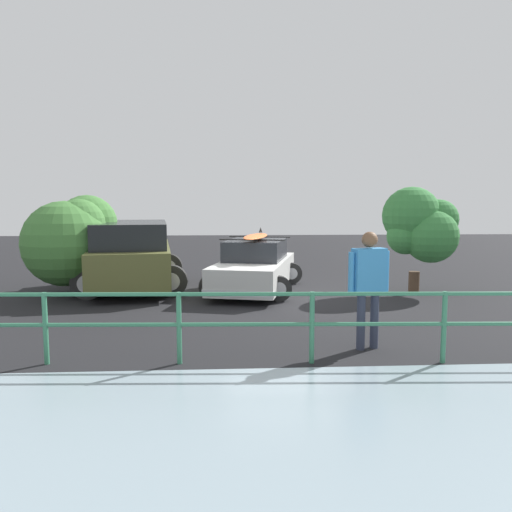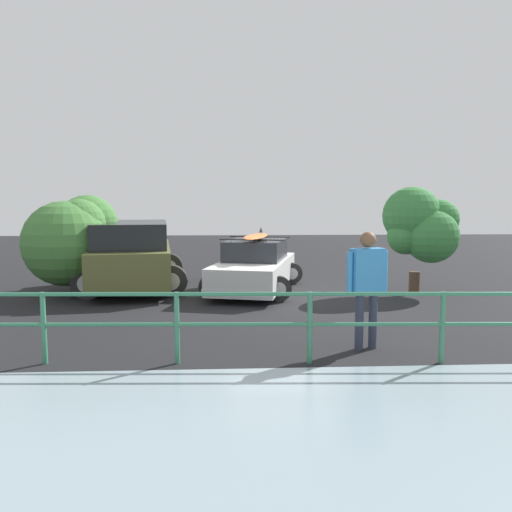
% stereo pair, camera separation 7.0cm
% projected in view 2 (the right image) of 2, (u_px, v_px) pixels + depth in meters
% --- Properties ---
extents(ground_plane, '(44.00, 44.00, 0.02)m').
position_uv_depth(ground_plane, '(277.00, 295.00, 12.14)').
color(ground_plane, black).
rests_on(ground_plane, ground).
extents(sedan_car, '(2.72, 4.31, 1.57)m').
position_uv_depth(sedan_car, '(255.00, 267.00, 12.67)').
color(sedan_car, silver).
rests_on(sedan_car, ground).
extents(suv_car, '(3.00, 4.67, 1.74)m').
position_uv_depth(suv_car, '(133.00, 254.00, 12.90)').
color(suv_car, brown).
rests_on(suv_car, ground).
extents(person_bystander, '(0.67, 0.34, 1.80)m').
position_uv_depth(person_bystander, '(367.00, 279.00, 7.54)').
color(person_bystander, '#33384C').
rests_on(person_bystander, ground).
extents(railing_fence, '(9.27, 0.50, 1.01)m').
position_uv_depth(railing_fence, '(243.00, 316.00, 6.89)').
color(railing_fence, '#387F5B').
rests_on(railing_fence, ground).
extents(bush_near_left, '(1.83, 1.68, 2.62)m').
position_uv_depth(bush_near_left, '(421.00, 225.00, 12.19)').
color(bush_near_left, '#4C3828').
rests_on(bush_near_left, ground).
extents(bush_near_right, '(2.03, 2.80, 2.43)m').
position_uv_depth(bush_near_right, '(74.00, 236.00, 12.24)').
color(bush_near_right, '#4C3828').
rests_on(bush_near_right, ground).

